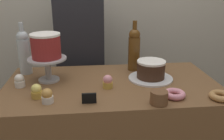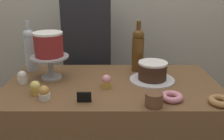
# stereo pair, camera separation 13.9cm
# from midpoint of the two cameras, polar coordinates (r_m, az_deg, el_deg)

# --- Properties ---
(back_wall) EXTENTS (6.00, 0.05, 2.60)m
(back_wall) POSITION_cam_midpoint_polar(r_m,az_deg,el_deg) (2.22, -4.35, 14.66)
(back_wall) COLOR #BCB7A8
(back_wall) RESTS_ON ground_plane
(cake_stand_pedestal) EXTENTS (0.22, 0.22, 0.14)m
(cake_stand_pedestal) POSITION_cam_midpoint_polar(r_m,az_deg,el_deg) (1.49, -17.38, 1.03)
(cake_stand_pedestal) COLOR #B2B2B7
(cake_stand_pedestal) RESTS_ON display_counter
(white_layer_cake) EXTENTS (0.17, 0.17, 0.14)m
(white_layer_cake) POSITION_cam_midpoint_polar(r_m,az_deg,el_deg) (1.46, -17.84, 5.35)
(white_layer_cake) COLOR maroon
(white_layer_cake) RESTS_ON cake_stand_pedestal
(silver_serving_platter) EXTENTS (0.27, 0.27, 0.01)m
(silver_serving_platter) POSITION_cam_midpoint_polar(r_m,az_deg,el_deg) (1.48, 6.32, -1.95)
(silver_serving_platter) COLOR white
(silver_serving_platter) RESTS_ON display_counter
(chocolate_round_cake) EXTENTS (0.17, 0.17, 0.11)m
(chocolate_round_cake) POSITION_cam_midpoint_polar(r_m,az_deg,el_deg) (1.46, 6.41, 0.15)
(chocolate_round_cake) COLOR #3D2619
(chocolate_round_cake) RESTS_ON silver_serving_platter
(wine_bottle_clear) EXTENTS (0.08, 0.08, 0.33)m
(wine_bottle_clear) POSITION_cam_midpoint_polar(r_m,az_deg,el_deg) (1.65, -22.13, 3.99)
(wine_bottle_clear) COLOR #B2BCC1
(wine_bottle_clear) RESTS_ON display_counter
(wine_bottle_amber) EXTENTS (0.08, 0.08, 0.33)m
(wine_bottle_amber) POSITION_cam_midpoint_polar(r_m,az_deg,el_deg) (1.59, 2.68, 4.94)
(wine_bottle_amber) COLOR #5B3814
(wine_bottle_amber) RESTS_ON display_counter
(cupcake_vanilla) EXTENTS (0.06, 0.06, 0.07)m
(cupcake_vanilla) POSITION_cam_midpoint_polar(r_m,az_deg,el_deg) (1.48, -23.27, -2.34)
(cupcake_vanilla) COLOR white
(cupcake_vanilla) RESTS_ON display_counter
(cupcake_lemon) EXTENTS (0.06, 0.06, 0.07)m
(cupcake_lemon) POSITION_cam_midpoint_polar(r_m,az_deg,el_deg) (1.31, -20.13, -4.76)
(cupcake_lemon) COLOR gold
(cupcake_lemon) RESTS_ON display_counter
(cupcake_caramel) EXTENTS (0.06, 0.06, 0.07)m
(cupcake_caramel) POSITION_cam_midpoint_polar(r_m,az_deg,el_deg) (1.24, -18.01, -5.88)
(cupcake_caramel) COLOR white
(cupcake_caramel) RESTS_ON display_counter
(cupcake_strawberry) EXTENTS (0.06, 0.06, 0.07)m
(cupcake_strawberry) POSITION_cam_midpoint_polar(r_m,az_deg,el_deg) (1.35, -3.96, -2.82)
(cupcake_strawberry) COLOR gold
(cupcake_strawberry) RESTS_ON display_counter
(donut_pink) EXTENTS (0.11, 0.11, 0.03)m
(donut_pink) POSITION_cam_midpoint_polar(r_m,az_deg,el_deg) (1.27, 11.30, -5.60)
(donut_pink) COLOR pink
(donut_pink) RESTS_ON display_counter
(donut_maple) EXTENTS (0.11, 0.11, 0.03)m
(donut_maple) POSITION_cam_midpoint_polar(r_m,az_deg,el_deg) (1.31, 21.26, -5.73)
(donut_maple) COLOR #B27F47
(donut_maple) RESTS_ON display_counter
(cookie_stack) EXTENTS (0.08, 0.08, 0.07)m
(cookie_stack) POSITION_cam_midpoint_polar(r_m,az_deg,el_deg) (1.18, 7.59, -6.46)
(cookie_stack) COLOR brown
(cookie_stack) RESTS_ON display_counter
(price_sign_chalkboard) EXTENTS (0.07, 0.01, 0.05)m
(price_sign_chalkboard) POSITION_cam_midpoint_polar(r_m,az_deg,el_deg) (1.19, -8.72, -6.61)
(price_sign_chalkboard) COLOR black
(price_sign_chalkboard) RESTS_ON display_counter
(barista_figure) EXTENTS (0.36, 0.22, 1.60)m
(barista_figure) POSITION_cam_midpoint_polar(r_m,az_deg,el_deg) (1.99, -9.18, 0.19)
(barista_figure) COLOR black
(barista_figure) RESTS_ON ground_plane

